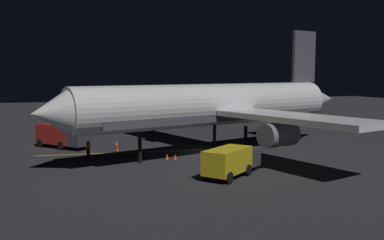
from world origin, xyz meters
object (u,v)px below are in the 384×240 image
object	(u,v)px
airliner	(216,106)
catering_truck	(231,161)
baggage_truck	(61,136)
ground_crew_worker	(88,149)
traffic_cone_under_wing	(117,149)
traffic_cone_near_left	(117,143)
traffic_cone_near_right	(167,157)
traffic_cone_far	(175,158)

from	to	relation	value
airliner	catering_truck	size ratio (longest dim) A/B	5.84
airliner	catering_truck	xyz separation A→B (m)	(-10.09, 2.65, -3.58)
baggage_truck	ground_crew_worker	xyz separation A→B (m)	(-6.77, -2.24, -0.42)
ground_crew_worker	traffic_cone_under_wing	xyz separation A→B (m)	(2.39, -3.20, -0.64)
airliner	catering_truck	distance (m)	11.02
baggage_truck	traffic_cone_near_left	bearing A→B (deg)	-95.11
airliner	traffic_cone_near_right	bearing A→B (deg)	108.84
traffic_cone_near_right	traffic_cone_under_wing	distance (m)	6.98
baggage_truck	catering_truck	bearing A→B (deg)	-146.48
traffic_cone_near_left	traffic_cone_far	xyz separation A→B (m)	(-10.17, -3.89, 0.00)
baggage_truck	traffic_cone_under_wing	size ratio (longest dim) A/B	11.49
ground_crew_worker	traffic_cone_near_left	bearing A→B (deg)	-30.80
traffic_cone_near_left	traffic_cone_near_right	size ratio (longest dim) A/B	1.00
traffic_cone_under_wing	baggage_truck	bearing A→B (deg)	51.18
traffic_cone_near_left	traffic_cone_far	bearing A→B (deg)	-159.05
catering_truck	traffic_cone_near_left	distance (m)	18.97
catering_truck	traffic_cone_under_wing	xyz separation A→B (m)	(14.04, 6.76, -0.96)
baggage_truck	catering_truck	distance (m)	22.09
traffic_cone_far	traffic_cone_under_wing	bearing A→B (deg)	34.89
ground_crew_worker	traffic_cone_near_left	size ratio (longest dim) A/B	3.16
traffic_cone_near_left	traffic_cone_near_right	world-z (taller)	same
catering_truck	traffic_cone_near_right	bearing A→B (deg)	20.26
catering_truck	traffic_cone_under_wing	size ratio (longest dim) A/B	11.36
traffic_cone_under_wing	traffic_cone_near_right	bearing A→B (deg)	-147.51
traffic_cone_near_left	traffic_cone_under_wing	distance (m)	3.88
ground_crew_worker	traffic_cone_far	world-z (taller)	ground_crew_worker
ground_crew_worker	airliner	bearing A→B (deg)	-97.07
baggage_truck	traffic_cone_under_wing	distance (m)	7.06
traffic_cone_near_left	traffic_cone_under_wing	bearing A→B (deg)	172.31
ground_crew_worker	catering_truck	bearing A→B (deg)	-139.48
traffic_cone_under_wing	traffic_cone_far	distance (m)	7.71
traffic_cone_near_left	traffic_cone_under_wing	xyz separation A→B (m)	(-3.84, 0.52, 0.00)
airliner	catering_truck	bearing A→B (deg)	165.28
airliner	traffic_cone_near_right	distance (m)	7.51
baggage_truck	traffic_cone_near_left	xyz separation A→B (m)	(-0.53, -5.96, -1.06)
catering_truck	traffic_cone_near_right	xyz separation A→B (m)	(8.15, 3.01, -0.96)
traffic_cone_near_right	airliner	bearing A→B (deg)	-71.16
traffic_cone_under_wing	traffic_cone_far	bearing A→B (deg)	-145.11
airliner	ground_crew_worker	bearing A→B (deg)	82.93
traffic_cone_near_right	traffic_cone_far	size ratio (longest dim) A/B	1.00
baggage_truck	traffic_cone_under_wing	world-z (taller)	baggage_truck
baggage_truck	traffic_cone_near_right	bearing A→B (deg)	-138.16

